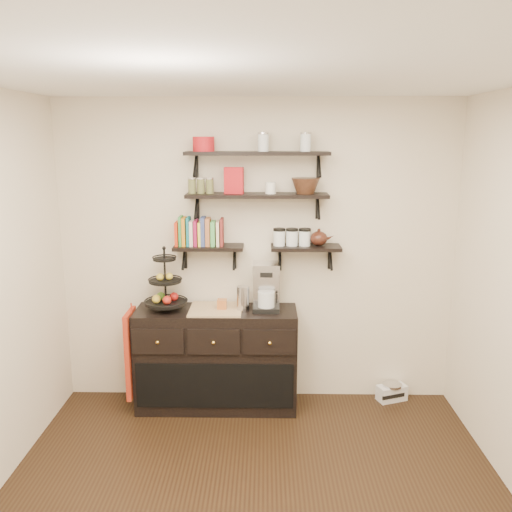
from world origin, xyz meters
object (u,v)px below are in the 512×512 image
object	(u,v)px
sideboard	(217,358)
coffee_maker	(266,287)
fruit_stand	(166,289)
radio	(392,392)

from	to	relation	value
sideboard	coffee_maker	bearing A→B (deg)	3.75
fruit_stand	coffee_maker	distance (m)	0.87
coffee_maker	fruit_stand	bearing A→B (deg)	-177.45
fruit_stand	radio	world-z (taller)	fruit_stand
sideboard	coffee_maker	size ratio (longest dim) A/B	3.33
fruit_stand	radio	xyz separation A→B (m)	(2.02, 0.12, -1.01)
sideboard	radio	bearing A→B (deg)	4.56
coffee_maker	radio	size ratio (longest dim) A/B	1.43
sideboard	coffee_maker	world-z (taller)	coffee_maker
sideboard	fruit_stand	bearing A→B (deg)	179.46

